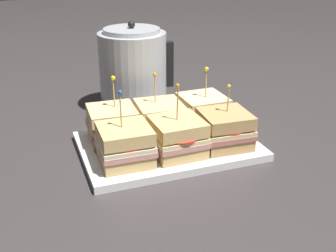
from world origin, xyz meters
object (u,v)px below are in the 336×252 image
object	(u,v)px
sandwich_front_left	(125,145)
sandwich_back_right	(203,112)
sandwich_front_center	(177,137)
sandwich_front_right	(225,129)
serving_platter	(168,146)
sandwich_back_center	(160,118)
sandwich_back_left	(113,125)
kettle_steel	(134,70)

from	to	relation	value
sandwich_front_left	sandwich_back_right	size ratio (longest dim) A/B	1.02
sandwich_front_center	sandwich_front_right	bearing A→B (deg)	0.56
sandwich_back_right	serving_platter	bearing A→B (deg)	-153.10
sandwich_back_center	sandwich_back_left	bearing A→B (deg)	-178.42
sandwich_back_left	kettle_steel	bearing A→B (deg)	62.69
sandwich_front_center	sandwich_front_right	xyz separation A→B (m)	(0.12, 0.00, -0.00)
sandwich_front_right	sandwich_back_right	xyz separation A→B (m)	(-0.00, 0.12, 0.00)
sandwich_front_right	kettle_steel	world-z (taller)	kettle_steel
sandwich_front_left	sandwich_back_left	world-z (taller)	sandwich_front_left
sandwich_front_left	sandwich_front_right	world-z (taller)	sandwich_front_left
sandwich_back_left	sandwich_front_center	bearing A→B (deg)	-44.56
sandwich_back_right	sandwich_front_right	bearing A→B (deg)	-89.05
serving_platter	sandwich_back_center	bearing A→B (deg)	89.13
sandwich_front_left	sandwich_back_left	distance (m)	0.11
sandwich_front_right	kettle_steel	size ratio (longest dim) A/B	0.57
kettle_steel	sandwich_front_center	bearing A→B (deg)	-90.53
serving_platter	sandwich_back_right	distance (m)	0.14
serving_platter	sandwich_front_right	bearing A→B (deg)	-26.41
sandwich_back_right	kettle_steel	xyz separation A→B (m)	(-0.11, 0.23, 0.06)
sandwich_front_center	sandwich_back_right	world-z (taller)	sandwich_front_center
sandwich_front_right	kettle_steel	distance (m)	0.37
serving_platter	sandwich_back_center	distance (m)	0.08
serving_platter	sandwich_back_left	distance (m)	0.14
serving_platter	sandwich_front_center	bearing A→B (deg)	-90.15
serving_platter	kettle_steel	xyz separation A→B (m)	(0.00, 0.29, 0.11)
sandwich_front_center	serving_platter	bearing A→B (deg)	89.85
sandwich_front_center	sandwich_front_left	bearing A→B (deg)	179.22
serving_platter	sandwich_back_right	world-z (taller)	sandwich_back_right
sandwich_back_left	sandwich_front_right	bearing A→B (deg)	-26.06
serving_platter	sandwich_front_center	distance (m)	0.08
kettle_steel	sandwich_front_left	bearing A→B (deg)	-109.13
sandwich_back_right	sandwich_back_center	bearing A→B (deg)	179.13
sandwich_front_right	sandwich_back_right	distance (m)	0.12
sandwich_front_right	sandwich_back_right	bearing A→B (deg)	90.95
sandwich_front_left	sandwich_back_center	size ratio (longest dim) A/B	1.06
sandwich_back_left	sandwich_back_right	size ratio (longest dim) A/B	0.99
sandwich_front_center	sandwich_back_center	bearing A→B (deg)	89.49
sandwich_back_center	serving_platter	bearing A→B (deg)	-90.87
sandwich_back_left	sandwich_back_center	size ratio (longest dim) A/B	1.02
sandwich_front_left	serving_platter	bearing A→B (deg)	26.04
sandwich_front_right	sandwich_back_center	distance (m)	0.17
sandwich_front_left	sandwich_back_left	bearing A→B (deg)	90.03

